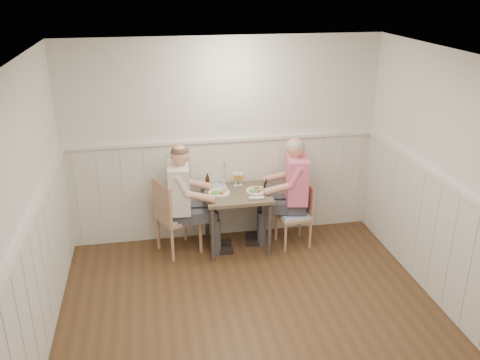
{
  "coord_description": "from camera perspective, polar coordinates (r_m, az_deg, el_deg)",
  "views": [
    {
      "loc": [
        -0.92,
        -3.84,
        3.25
      ],
      "look_at": [
        0.1,
        1.64,
        1.0
      ],
      "focal_mm": 38.0,
      "sensor_mm": 36.0,
      "label": 1
    }
  ],
  "objects": [
    {
      "name": "chair_left",
      "position": [
        6.3,
        -7.45,
        -3.82
      ],
      "size": [
        0.61,
        0.61,
        0.97
      ],
      "color": "tan",
      "rests_on": "ground"
    },
    {
      "name": "rolled_napkin",
      "position": [
        6.09,
        1.84,
        -2.03
      ],
      "size": [
        0.18,
        0.05,
        0.04
      ],
      "color": "white",
      "rests_on": "dining_table"
    },
    {
      "name": "beer_glass_a",
      "position": [
        6.47,
        0.08,
        0.32
      ],
      "size": [
        0.06,
        0.06,
        0.16
      ],
      "color": "silver",
      "rests_on": "dining_table"
    },
    {
      "name": "grass_vase",
      "position": [
        6.45,
        -1.89,
        0.72
      ],
      "size": [
        0.04,
        0.04,
        0.36
      ],
      "color": "silver",
      "rests_on": "dining_table"
    },
    {
      "name": "diner_cream",
      "position": [
        6.25,
        -6.37,
        -3.21
      ],
      "size": [
        0.68,
        0.47,
        1.44
      ],
      "color": "#3F3F47",
      "rests_on": "ground"
    },
    {
      "name": "beer_bottle",
      "position": [
        6.38,
        -3.67,
        -0.23
      ],
      "size": [
        0.06,
        0.06,
        0.2
      ],
      "color": "black",
      "rests_on": "dining_table"
    },
    {
      "name": "ground_plane",
      "position": [
        5.11,
        2.41,
        -17.5
      ],
      "size": [
        4.5,
        4.5,
        0.0
      ],
      "primitive_type": "plane",
      "color": "#46311D"
    },
    {
      "name": "man_in_pink",
      "position": [
        6.5,
        5.88,
        -2.16
      ],
      "size": [
        0.72,
        0.51,
        1.44
      ],
      "color": "#3F3F47",
      "rests_on": "ground"
    },
    {
      "name": "plate_man",
      "position": [
        6.31,
        1.8,
        -1.15
      ],
      "size": [
        0.27,
        0.27,
        0.07
      ],
      "color": "white",
      "rests_on": "dining_table"
    },
    {
      "name": "plate_diner",
      "position": [
        6.25,
        -2.45,
        -1.38
      ],
      "size": [
        0.27,
        0.27,
        0.07
      ],
      "color": "white",
      "rests_on": "dining_table"
    },
    {
      "name": "dining_table",
      "position": [
        6.33,
        -0.33,
        -2.36
      ],
      "size": [
        0.8,
        0.7,
        0.75
      ],
      "color": "#494238",
      "rests_on": "ground"
    },
    {
      "name": "beer_glass_b",
      "position": [
        6.45,
        -0.47,
        0.34
      ],
      "size": [
        0.07,
        0.07,
        0.18
      ],
      "color": "silver",
      "rests_on": "dining_table"
    },
    {
      "name": "room_shell",
      "position": [
        4.31,
        2.73,
        -1.71
      ],
      "size": [
        4.04,
        4.54,
        2.6
      ],
      "color": "silver",
      "rests_on": "ground"
    },
    {
      "name": "chair_right",
      "position": [
        6.52,
        6.46,
        -3.57
      ],
      "size": [
        0.43,
        0.43,
        0.83
      ],
      "color": "tan",
      "rests_on": "ground"
    },
    {
      "name": "wainscot",
      "position": [
        5.28,
        0.87,
        -7.02
      ],
      "size": [
        4.0,
        4.49,
        1.34
      ],
      "color": "white",
      "rests_on": "ground"
    },
    {
      "name": "gingham_mat",
      "position": [
        6.47,
        -2.84,
        -0.74
      ],
      "size": [
        0.29,
        0.24,
        0.01
      ],
      "color": "#517DC7",
      "rests_on": "dining_table"
    }
  ]
}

